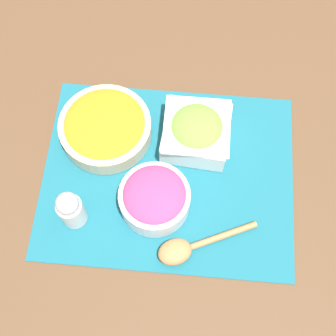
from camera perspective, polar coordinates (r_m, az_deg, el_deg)
ground_plane at (r=0.91m, az=-0.00°, el=-0.86°), size 3.00×3.00×0.00m
placemat at (r=0.90m, az=-0.00°, el=-0.81°), size 0.48×0.38×0.00m
lettuce_bowl at (r=0.90m, az=3.47°, el=4.49°), size 0.13×0.13×0.07m
onion_bowl at (r=0.85m, az=-1.65°, el=-3.65°), size 0.13×0.13×0.07m
carrot_bowl at (r=0.92m, az=-7.67°, el=5.01°), size 0.18×0.18×0.05m
wooden_spoon at (r=0.84m, az=2.04°, el=-9.79°), size 0.18×0.11×0.03m
pepper_shaker at (r=0.84m, az=-11.81°, el=-4.92°), size 0.05×0.05×0.10m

